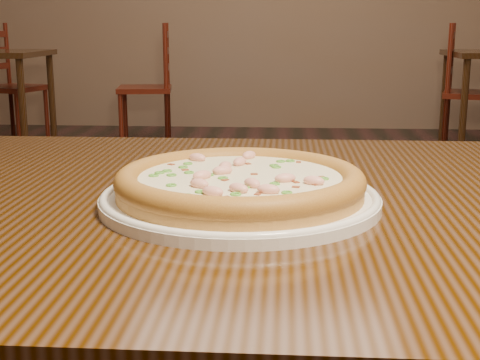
# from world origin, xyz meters

# --- Properties ---
(hero_table) EXTENTS (1.20, 0.80, 0.75)m
(hero_table) POSITION_xyz_m (0.21, -0.89, 0.65)
(hero_table) COLOR black
(hero_table) RESTS_ON ground
(plate) EXTENTS (0.32, 0.32, 0.02)m
(plate) POSITION_xyz_m (0.09, -0.94, 0.76)
(plate) COLOR white
(plate) RESTS_ON hero_table
(pizza) EXTENTS (0.28, 0.28, 0.03)m
(pizza) POSITION_xyz_m (0.09, -0.94, 0.78)
(pizza) COLOR #C38242
(pizza) RESTS_ON plate
(chair_a) EXTENTS (0.53, 0.53, 0.95)m
(chair_a) POSITION_xyz_m (-2.14, 3.68, 0.44)
(chair_a) COLOR #541304
(chair_a) RESTS_ON ground
(chair_b) EXTENTS (0.48, 0.48, 0.95)m
(chair_b) POSITION_xyz_m (-0.94, 3.68, 0.44)
(chair_b) COLOR #541304
(chair_b) RESTS_ON ground
(chair_c) EXTENTS (0.52, 0.52, 0.95)m
(chair_c) POSITION_xyz_m (1.48, 3.45, 0.44)
(chair_c) COLOR #541304
(chair_c) RESTS_ON ground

